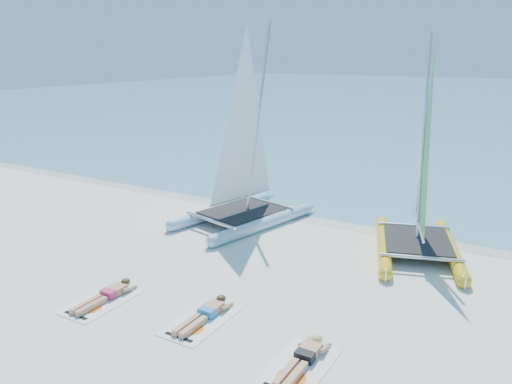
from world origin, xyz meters
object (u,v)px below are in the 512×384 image
at_px(catamaran_yellow, 421,182).
at_px(towel_a, 101,302).
at_px(sunbather_c, 304,357).
at_px(sunbather_a, 107,294).
at_px(towel_c, 299,368).
at_px(sunbather_b, 205,313).
at_px(towel_b, 200,321).
at_px(catamaran_blue, 244,163).

distance_m(catamaran_yellow, towel_a, 9.44).
distance_m(towel_a, sunbather_c, 5.17).
xyz_separation_m(sunbather_a, towel_c, (5.16, -0.13, -0.11)).
bearing_deg(towel_a, sunbather_b, 14.58).
bearing_deg(towel_b, catamaran_blue, 113.65).
height_order(towel_b, sunbather_b, sunbather_b).
height_order(sunbather_b, towel_c, sunbather_b).
relative_size(towel_a, towel_c, 1.00).
xyz_separation_m(towel_a, towel_b, (2.56, 0.47, 0.00)).
height_order(sunbather_a, sunbather_c, same).
distance_m(catamaran_blue, towel_c, 8.77).
xyz_separation_m(sunbather_b, towel_c, (2.60, -0.61, -0.11)).
relative_size(sunbather_b, towel_c, 0.93).
xyz_separation_m(catamaran_yellow, sunbather_a, (-5.56, -7.16, -1.93)).
xyz_separation_m(catamaran_blue, towel_a, (0.17, -6.71, -2.07)).
bearing_deg(sunbather_a, sunbather_c, 0.67).
height_order(towel_a, towel_b, same).
bearing_deg(towel_a, towel_b, 10.49).
bearing_deg(towel_c, catamaran_yellow, 86.91).
xyz_separation_m(catamaran_blue, sunbather_c, (5.33, -6.46, -1.97)).
xyz_separation_m(towel_a, sunbather_b, (2.56, 0.67, 0.11)).
relative_size(catamaran_blue, catamaran_yellow, 1.07).
relative_size(sunbather_a, towel_b, 0.93).
xyz_separation_m(catamaran_yellow, towel_a, (-5.56, -7.35, -2.04)).
bearing_deg(sunbather_c, towel_a, -177.20).
relative_size(sunbather_a, sunbather_b, 1.00).
relative_size(towel_c, sunbather_c, 1.07).
bearing_deg(catamaran_yellow, sunbather_a, -145.89).
distance_m(catamaran_blue, sunbather_b, 6.92).
relative_size(sunbather_b, sunbather_c, 1.00).
height_order(sunbather_b, sunbather_c, same).
height_order(catamaran_blue, sunbather_a, catamaran_blue).
distance_m(catamaran_yellow, towel_b, 7.77).
relative_size(towel_b, towel_c, 1.00).
distance_m(sunbather_a, towel_c, 5.17).
bearing_deg(towel_b, sunbather_c, -4.87).
bearing_deg(sunbather_b, sunbather_c, -9.03).
bearing_deg(sunbather_b, towel_a, -165.42).
bearing_deg(sunbather_b, sunbather_a, -169.51).
height_order(catamaran_yellow, sunbather_c, catamaran_yellow).
xyz_separation_m(sunbather_b, sunbather_c, (2.60, -0.41, 0.00)).
distance_m(sunbather_a, sunbather_b, 2.60).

